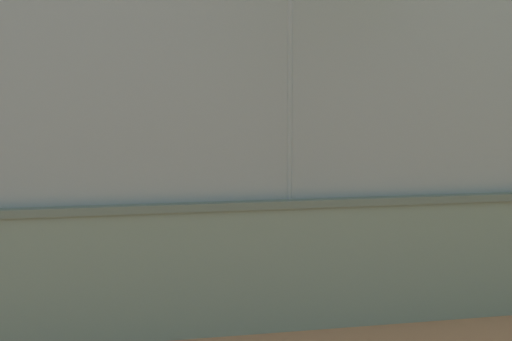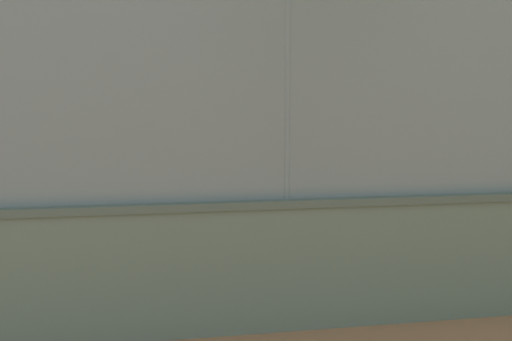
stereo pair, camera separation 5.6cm
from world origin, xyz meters
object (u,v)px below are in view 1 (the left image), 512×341
(player_crossing_court, at_px, (321,154))
(player_foreground_swinging, at_px, (312,163))
(player_near_wall_returning, at_px, (147,158))
(sports_ball, at_px, (331,138))

(player_crossing_court, bearing_deg, player_foreground_swinging, 68.35)
(player_crossing_court, xyz_separation_m, player_near_wall_returning, (5.13, 1.88, 0.13))
(player_crossing_court, height_order, sports_ball, sports_ball)
(player_foreground_swinging, bearing_deg, sports_ball, 106.71)
(player_foreground_swinging, xyz_separation_m, player_near_wall_returning, (4.01, -0.93, 0.13))
(sports_ball, bearing_deg, player_near_wall_returning, -21.72)
(player_foreground_swinging, xyz_separation_m, sports_ball, (-0.23, 0.76, 0.67))
(player_crossing_court, height_order, player_near_wall_returning, player_near_wall_returning)
(player_foreground_swinging, relative_size, player_crossing_court, 1.00)
(player_near_wall_returning, distance_m, sports_ball, 4.60)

